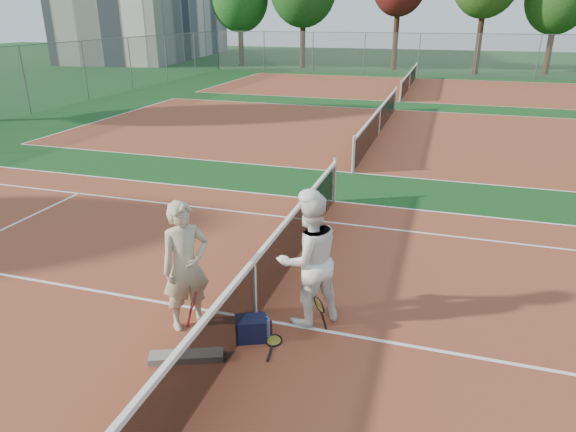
{
  "coord_description": "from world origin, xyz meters",
  "views": [
    {
      "loc": [
        2.44,
        -6.21,
        4.31
      ],
      "look_at": [
        0.0,
        1.67,
        1.05
      ],
      "focal_mm": 32.0,
      "sensor_mm": 36.0,
      "label": 1
    }
  ],
  "objects_px": {
    "sports_bag_navy": "(251,329)",
    "racket_black_held": "(319,315)",
    "player_b": "(309,260)",
    "sports_bag_purple": "(261,325)",
    "water_bottle": "(267,328)",
    "racket_spare": "(274,341)",
    "net_main": "(255,290)",
    "player_a": "(186,266)",
    "racket_red": "(194,309)"
  },
  "relations": [
    {
      "from": "sports_bag_navy",
      "to": "water_bottle",
      "type": "relative_size",
      "value": 1.44
    },
    {
      "from": "water_bottle",
      "to": "sports_bag_navy",
      "type": "bearing_deg",
      "value": -151.56
    },
    {
      "from": "player_b",
      "to": "racket_red",
      "type": "relative_size",
      "value": 3.42
    },
    {
      "from": "net_main",
      "to": "sports_bag_navy",
      "type": "relative_size",
      "value": 25.39
    },
    {
      "from": "player_b",
      "to": "racket_red",
      "type": "xyz_separation_m",
      "value": [
        -1.55,
        -0.67,
        -0.71
      ]
    },
    {
      "from": "sports_bag_purple",
      "to": "net_main",
      "type": "bearing_deg",
      "value": 123.7
    },
    {
      "from": "player_b",
      "to": "racket_black_held",
      "type": "height_order",
      "value": "player_b"
    },
    {
      "from": "player_a",
      "to": "racket_black_held",
      "type": "bearing_deg",
      "value": -37.64
    },
    {
      "from": "water_bottle",
      "to": "racket_black_held",
      "type": "bearing_deg",
      "value": 26.97
    },
    {
      "from": "sports_bag_navy",
      "to": "player_b",
      "type": "bearing_deg",
      "value": 49.06
    },
    {
      "from": "player_b",
      "to": "sports_bag_purple",
      "type": "height_order",
      "value": "player_b"
    },
    {
      "from": "player_a",
      "to": "racket_red",
      "type": "relative_size",
      "value": 3.3
    },
    {
      "from": "net_main",
      "to": "sports_bag_purple",
      "type": "height_order",
      "value": "net_main"
    },
    {
      "from": "racket_black_held",
      "to": "sports_bag_purple",
      "type": "relative_size",
      "value": 1.91
    },
    {
      "from": "player_a",
      "to": "player_b",
      "type": "bearing_deg",
      "value": -27.08
    },
    {
      "from": "player_a",
      "to": "racket_red",
      "type": "bearing_deg",
      "value": -60.39
    },
    {
      "from": "sports_bag_navy",
      "to": "sports_bag_purple",
      "type": "height_order",
      "value": "sports_bag_navy"
    },
    {
      "from": "racket_red",
      "to": "sports_bag_navy",
      "type": "relative_size",
      "value": 1.36
    },
    {
      "from": "racket_spare",
      "to": "player_b",
      "type": "bearing_deg",
      "value": -32.53
    },
    {
      "from": "player_a",
      "to": "racket_spare",
      "type": "bearing_deg",
      "value": -50.63
    },
    {
      "from": "racket_spare",
      "to": "sports_bag_purple",
      "type": "height_order",
      "value": "sports_bag_purple"
    },
    {
      "from": "sports_bag_navy",
      "to": "racket_black_held",
      "type": "bearing_deg",
      "value": 27.31
    },
    {
      "from": "player_a",
      "to": "sports_bag_navy",
      "type": "bearing_deg",
      "value": -53.52
    },
    {
      "from": "racket_black_held",
      "to": "sports_bag_purple",
      "type": "xyz_separation_m",
      "value": [
        -0.8,
        -0.26,
        -0.17
      ]
    },
    {
      "from": "net_main",
      "to": "racket_red",
      "type": "bearing_deg",
      "value": -151.21
    },
    {
      "from": "player_a",
      "to": "racket_black_held",
      "type": "xyz_separation_m",
      "value": [
        1.88,
        0.37,
        -0.68
      ]
    },
    {
      "from": "net_main",
      "to": "racket_spare",
      "type": "relative_size",
      "value": 18.3
    },
    {
      "from": "racket_red",
      "to": "sports_bag_navy",
      "type": "bearing_deg",
      "value": -33.96
    },
    {
      "from": "player_a",
      "to": "player_b",
      "type": "distance_m",
      "value": 1.76
    },
    {
      "from": "sports_bag_purple",
      "to": "racket_spare",
      "type": "bearing_deg",
      "value": -31.83
    },
    {
      "from": "sports_bag_navy",
      "to": "net_main",
      "type": "bearing_deg",
      "value": 103.81
    },
    {
      "from": "racket_red",
      "to": "racket_spare",
      "type": "distance_m",
      "value": 1.27
    },
    {
      "from": "player_b",
      "to": "player_a",
      "type": "bearing_deg",
      "value": -20.26
    },
    {
      "from": "sports_bag_purple",
      "to": "water_bottle",
      "type": "bearing_deg",
      "value": -34.25
    },
    {
      "from": "net_main",
      "to": "water_bottle",
      "type": "xyz_separation_m",
      "value": [
        0.33,
        -0.39,
        -0.36
      ]
    },
    {
      "from": "player_b",
      "to": "sports_bag_purple",
      "type": "distance_m",
      "value": 1.17
    },
    {
      "from": "sports_bag_purple",
      "to": "water_bottle",
      "type": "relative_size",
      "value": 1.02
    },
    {
      "from": "player_b",
      "to": "sports_bag_navy",
      "type": "xyz_separation_m",
      "value": [
        -0.64,
        -0.73,
        -0.83
      ]
    },
    {
      "from": "racket_red",
      "to": "racket_black_held",
      "type": "bearing_deg",
      "value": -17.65
    },
    {
      "from": "racket_black_held",
      "to": "sports_bag_purple",
      "type": "bearing_deg",
      "value": -28.84
    },
    {
      "from": "player_a",
      "to": "sports_bag_purple",
      "type": "relative_size",
      "value": 6.34
    },
    {
      "from": "player_b",
      "to": "water_bottle",
      "type": "xyz_separation_m",
      "value": [
        -0.43,
        -0.62,
        -0.85
      ]
    },
    {
      "from": "racket_red",
      "to": "water_bottle",
      "type": "xyz_separation_m",
      "value": [
        1.11,
        0.05,
        -0.14
      ]
    },
    {
      "from": "racket_red",
      "to": "racket_black_held",
      "type": "relative_size",
      "value": 1.01
    },
    {
      "from": "player_b",
      "to": "sports_bag_navy",
      "type": "height_order",
      "value": "player_b"
    },
    {
      "from": "net_main",
      "to": "racket_spare",
      "type": "bearing_deg",
      "value": -45.4
    },
    {
      "from": "racket_spare",
      "to": "sports_bag_navy",
      "type": "distance_m",
      "value": 0.37
    },
    {
      "from": "sports_bag_navy",
      "to": "player_a",
      "type": "bearing_deg",
      "value": 175.24
    },
    {
      "from": "net_main",
      "to": "player_b",
      "type": "height_order",
      "value": "player_b"
    },
    {
      "from": "racket_red",
      "to": "sports_bag_purple",
      "type": "height_order",
      "value": "racket_red"
    }
  ]
}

